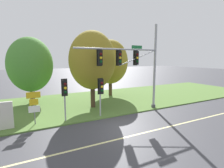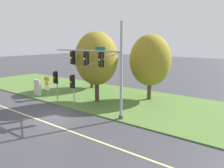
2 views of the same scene
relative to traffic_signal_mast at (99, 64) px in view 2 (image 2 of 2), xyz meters
The scene contains 11 objects.
ground_plane 6.16m from the traffic_signal_mast, 132.47° to the right, with size 160.00×160.00×0.00m, color #3D3D42.
lane_stripe 6.83m from the traffic_signal_mast, 123.26° to the right, with size 36.00×0.16×0.01m, color beige.
grass_verge 7.44m from the traffic_signal_mast, 118.05° to the left, with size 48.00×11.50×0.10m, color #517533.
traffic_signal_mast is the anchor object (origin of this frame).
pedestrian_signal_near_kerb 6.56m from the traffic_signal_mast, behind, with size 0.46×0.55×3.30m.
pedestrian_signal_further_along 3.98m from the traffic_signal_mast, behind, with size 0.46×0.55×3.21m.
route_sign_post 8.90m from the traffic_signal_mast, behind, with size 0.96×0.08×2.47m.
tree_nearest_road 11.26m from the traffic_signal_mast, 136.04° to the left, with size 4.68×4.68×7.08m.
tree_left_of_mast 4.12m from the traffic_signal_mast, 134.29° to the left, with size 4.51×4.51×7.45m.
tree_behind_signpost 7.25m from the traffic_signal_mast, 80.07° to the left, with size 4.51×4.51×7.20m.
info_kiosk 10.89m from the traffic_signal_mast, behind, with size 1.10×0.24×1.90m.
Camera 2 is at (15.24, -11.33, 6.52)m, focal length 35.00 mm.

